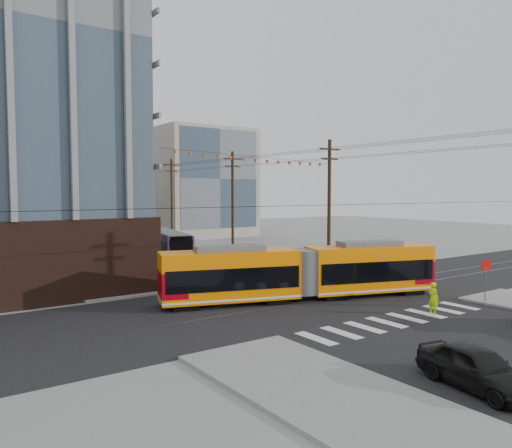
% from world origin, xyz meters
% --- Properties ---
extents(ground, '(160.00, 160.00, 0.00)m').
position_xyz_m(ground, '(0.00, 0.00, 0.00)').
color(ground, slate).
extents(bg_bldg_ne_near, '(14.00, 14.00, 16.00)m').
position_xyz_m(bg_bldg_ne_near, '(16.00, 48.00, 8.00)').
color(bg_bldg_ne_near, gray).
rests_on(bg_bldg_ne_near, ground).
extents(bg_bldg_ne_far, '(16.00, 16.00, 14.00)m').
position_xyz_m(bg_bldg_ne_far, '(18.00, 68.00, 7.00)').
color(bg_bldg_ne_far, '#8C99A5').
rests_on(bg_bldg_ne_far, ground).
extents(utility_pole_far, '(0.30, 0.30, 11.00)m').
position_xyz_m(utility_pole_far, '(8.50, 56.00, 5.50)').
color(utility_pole_far, black).
rests_on(utility_pole_far, ground).
extents(streetcar, '(17.34, 7.76, 3.36)m').
position_xyz_m(streetcar, '(-0.71, 3.64, 1.68)').
color(streetcar, orange).
rests_on(streetcar, ground).
extents(city_bus, '(4.49, 11.09, 3.07)m').
position_xyz_m(city_bus, '(-0.59, 23.45, 1.54)').
color(city_bus, '#382451').
rests_on(city_bus, ground).
extents(black_sedan, '(2.49, 4.58, 1.48)m').
position_xyz_m(black_sedan, '(-5.08, -10.43, 0.74)').
color(black_sedan, black).
rests_on(black_sedan, ground).
extents(parked_car_silver, '(3.23, 5.40, 1.68)m').
position_xyz_m(parked_car_silver, '(-5.95, 14.86, 0.84)').
color(parked_car_silver, '#B0B1B5').
rests_on(parked_car_silver, ground).
extents(parked_car_white, '(2.87, 5.16, 1.41)m').
position_xyz_m(parked_car_white, '(-5.99, 16.73, 0.71)').
color(parked_car_white, silver).
rests_on(parked_car_white, ground).
extents(parked_car_grey, '(3.65, 5.09, 1.29)m').
position_xyz_m(parked_car_grey, '(-4.92, 22.12, 0.64)').
color(parked_car_grey, '#575B66').
rests_on(parked_car_grey, ground).
extents(pedestrian, '(0.49, 0.69, 1.77)m').
position_xyz_m(pedestrian, '(2.60, -3.34, 0.89)').
color(pedestrian, '#C1F506').
rests_on(pedestrian, ground).
extents(stop_sign, '(0.93, 0.93, 2.52)m').
position_xyz_m(stop_sign, '(7.36, -3.56, 1.26)').
color(stop_sign, '#BF0805').
rests_on(stop_sign, ground).
extents(jersey_barrier, '(1.36, 4.30, 0.85)m').
position_xyz_m(jersey_barrier, '(8.30, 14.08, 0.42)').
color(jersey_barrier, slate).
rests_on(jersey_barrier, ground).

